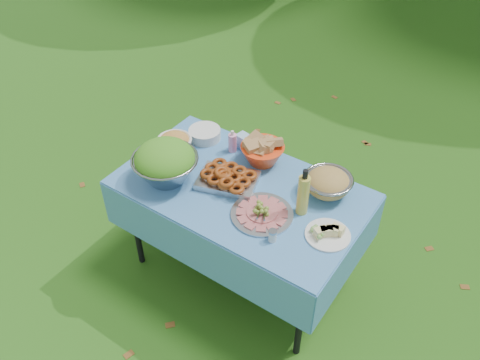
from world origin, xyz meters
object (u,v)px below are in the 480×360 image
salad_bowl (165,162)px  plate_stack (205,134)px  charcuterie_platter (262,210)px  picnic_table (241,232)px  oil_bottle (303,192)px  pasta_bowl_steel (328,183)px  bread_bowl (263,150)px

salad_bowl → plate_stack: (-0.06, 0.46, -0.09)m
charcuterie_platter → salad_bowl: bearing=-174.2°
picnic_table → salad_bowl: 0.68m
plate_stack → oil_bottle: size_ratio=0.70×
charcuterie_platter → oil_bottle: bearing=41.2°
salad_bowl → pasta_bowl_steel: bearing=27.2°
picnic_table → bread_bowl: (-0.03, 0.28, 0.47)m
bread_bowl → charcuterie_platter: bearing=-57.6°
bread_bowl → pasta_bowl_steel: bearing=-3.8°
picnic_table → oil_bottle: oil_bottle is taller
pasta_bowl_steel → salad_bowl: bearing=-152.8°
bread_bowl → charcuterie_platter: bread_bowl is taller
bread_bowl → oil_bottle: bearing=-31.1°
plate_stack → bread_bowl: 0.45m
salad_bowl → picnic_table: bearing=23.9°
picnic_table → plate_stack: bearing=150.1°
picnic_table → pasta_bowl_steel: size_ratio=5.17×
salad_bowl → plate_stack: salad_bowl is taller
charcuterie_platter → bread_bowl: bearing=122.4°
picnic_table → plate_stack: plate_stack is taller
plate_stack → pasta_bowl_steel: 0.91m
picnic_table → plate_stack: size_ratio=6.90×
plate_stack → charcuterie_platter: charcuterie_platter is taller
picnic_table → bread_bowl: 0.55m
bread_bowl → picnic_table: bearing=-83.5°
salad_bowl → pasta_bowl_steel: 0.96m
pasta_bowl_steel → charcuterie_platter: (-0.21, -0.37, -0.04)m
plate_stack → pasta_bowl_steel: pasta_bowl_steel is taller
plate_stack → salad_bowl: bearing=-82.0°
salad_bowl → charcuterie_platter: 0.65m
bread_bowl → charcuterie_platter: size_ratio=0.78×
picnic_table → charcuterie_platter: size_ratio=4.15×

